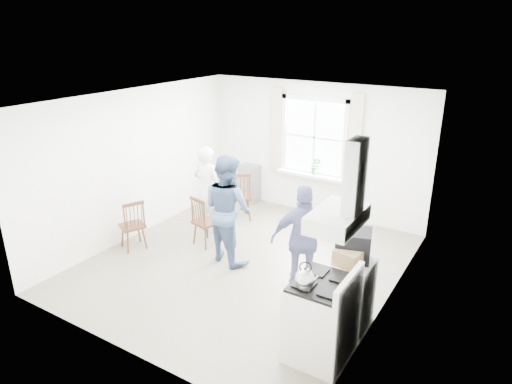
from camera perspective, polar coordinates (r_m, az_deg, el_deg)
name	(u,v)px	position (r m, az deg, el deg)	size (l,w,h in m)	color
room_shell	(244,186)	(6.88, -1.46, 0.72)	(4.62, 5.12, 2.64)	gray
window_assembly	(314,142)	(8.89, 7.22, 6.21)	(1.88, 0.24, 1.70)	white
range_hood	(343,205)	(4.65, 10.86, -1.55)	(0.45, 0.76, 0.94)	white
shelf_unit	(249,183)	(9.74, -0.83, 1.10)	(0.40, 0.30, 0.80)	gray
gas_stove	(322,318)	(5.39, 8.19, -15.35)	(0.68, 0.76, 1.12)	white
kettle	(305,279)	(4.97, 6.14, -10.72)	(0.22, 0.22, 0.31)	silver
low_cabinet	(350,293)	(5.93, 11.62, -12.30)	(0.50, 0.55, 0.90)	white
stereo_stack	(353,245)	(5.70, 12.08, -6.45)	(0.50, 0.47, 0.37)	black
cardboard_box	(347,258)	(5.55, 11.36, -8.14)	(0.30, 0.22, 0.20)	olive
windsor_chair_a	(240,191)	(8.69, -1.97, 0.07)	(0.57, 0.57, 0.98)	#432615
windsor_chair_b	(201,216)	(7.76, -6.88, -3.05)	(0.45, 0.45, 0.90)	#432615
windsor_chair_c	(134,220)	(7.84, -15.06, -3.44)	(0.49, 0.49, 0.89)	#432615
person_left	(208,190)	(8.23, -6.07, 0.31)	(0.59, 0.59, 1.62)	white
person_mid	(228,209)	(7.16, -3.57, -2.12)	(0.85, 0.85, 1.75)	#455B80
person_right	(304,239)	(6.40, 6.04, -5.91)	(0.93, 0.93, 1.58)	navy
potted_plant	(315,166)	(8.90, 7.43, 3.27)	(0.19, 0.19, 0.35)	#367B3D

